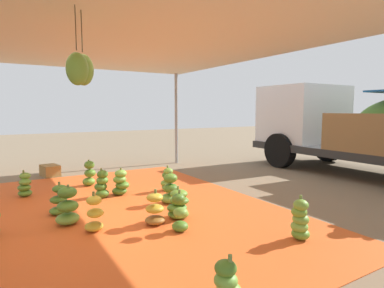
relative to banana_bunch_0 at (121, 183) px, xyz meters
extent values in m
plane|color=#7F6B51|center=(0.95, 2.49, -0.24)|extent=(40.00, 40.00, 0.00)
cube|color=#E05B23|center=(0.95, -0.51, -0.24)|extent=(6.66, 5.22, 0.01)
cylinder|color=#9EA0A5|center=(-2.85, 2.79, 1.16)|extent=(0.10, 0.10, 2.81)
cube|color=beige|center=(0.95, -0.51, 2.59)|extent=(8.00, 7.00, 0.06)
cylinder|color=#4C422D|center=(2.28, -1.21, 2.32)|extent=(0.01, 0.01, 0.48)
ellipsoid|color=#6B9E38|center=(2.28, -1.21, 1.88)|extent=(0.24, 0.24, 0.36)
cylinder|color=#4C422D|center=(2.13, -1.11, 2.33)|extent=(0.01, 0.01, 0.47)
ellipsoid|color=#75A83D|center=(2.13, -1.11, 1.90)|extent=(0.24, 0.24, 0.36)
ellipsoid|color=#477523|center=(-0.01, -0.02, -0.15)|extent=(0.37, 0.37, 0.15)
ellipsoid|color=#518428|center=(0.02, 0.03, -0.04)|extent=(0.30, 0.30, 0.15)
ellipsoid|color=#6B9E38|center=(0.00, -0.02, 0.08)|extent=(0.32, 0.32, 0.15)
ellipsoid|color=#75A83D|center=(0.00, 0.01, 0.19)|extent=(0.25, 0.25, 0.15)
cylinder|color=olive|center=(0.02, 0.01, 0.25)|extent=(0.04, 0.04, 0.12)
ellipsoid|color=#75A83D|center=(0.18, 0.94, -0.16)|extent=(0.27, 0.27, 0.14)
ellipsoid|color=#6B9E38|center=(0.18, 0.92, -0.08)|extent=(0.33, 0.33, 0.14)
ellipsoid|color=#518428|center=(0.22, 0.96, 0.01)|extent=(0.28, 0.28, 0.14)
ellipsoid|color=#477523|center=(0.20, 0.92, 0.09)|extent=(0.22, 0.22, 0.14)
ellipsoid|color=#6B9E38|center=(0.22, 0.94, 0.18)|extent=(0.26, 0.26, 0.14)
cylinder|color=olive|center=(0.19, 0.94, 0.24)|extent=(0.04, 0.04, 0.12)
ellipsoid|color=#518428|center=(-0.83, -1.63, -0.16)|extent=(0.34, 0.34, 0.13)
ellipsoid|color=#518428|center=(-0.83, -1.64, -0.06)|extent=(0.32, 0.32, 0.13)
ellipsoid|color=#6B9E38|center=(-0.82, -1.62, 0.05)|extent=(0.28, 0.28, 0.13)
ellipsoid|color=#6B9E38|center=(-0.88, -1.61, 0.16)|extent=(0.22, 0.22, 0.13)
cylinder|color=olive|center=(-0.85, -1.64, 0.22)|extent=(0.04, 0.04, 0.12)
ellipsoid|color=#518428|center=(0.65, -1.24, -0.17)|extent=(0.34, 0.34, 0.12)
ellipsoid|color=#477523|center=(0.61, -1.23, 0.00)|extent=(0.34, 0.34, 0.12)
ellipsoid|color=#477523|center=(0.59, -1.20, 0.17)|extent=(0.27, 0.27, 0.12)
cylinder|color=olive|center=(0.62, -1.21, 0.23)|extent=(0.04, 0.04, 0.12)
ellipsoid|color=#996628|center=(1.85, -0.10, -0.17)|extent=(0.41, 0.41, 0.12)
ellipsoid|color=gold|center=(1.85, -0.11, 0.00)|extent=(0.33, 0.33, 0.12)
ellipsoid|color=gold|center=(1.86, -0.11, 0.17)|extent=(0.27, 0.27, 0.12)
cylinder|color=olive|center=(1.85, -0.09, 0.23)|extent=(0.04, 0.04, 0.12)
ellipsoid|color=#6B9E38|center=(1.01, 0.56, -0.14)|extent=(0.42, 0.42, 0.17)
ellipsoid|color=#477523|center=(1.03, 0.58, 0.04)|extent=(0.29, 0.29, 0.17)
ellipsoid|color=#518428|center=(1.02, 0.58, 0.22)|extent=(0.27, 0.27, 0.17)
cylinder|color=olive|center=(1.01, 0.58, 0.28)|extent=(0.04, 0.04, 0.12)
ellipsoid|color=#75A83D|center=(1.19, -1.20, -0.15)|extent=(0.47, 0.47, 0.17)
ellipsoid|color=#518428|center=(1.21, -1.20, 0.05)|extent=(0.35, 0.35, 0.17)
ellipsoid|color=#477523|center=(1.18, -1.19, 0.24)|extent=(0.27, 0.27, 0.17)
cylinder|color=olive|center=(1.20, -1.18, 0.30)|extent=(0.04, 0.04, 0.12)
ellipsoid|color=#477523|center=(0.03, -0.37, -0.15)|extent=(0.35, 0.35, 0.16)
ellipsoid|color=#477523|center=(-0.02, -0.39, -0.03)|extent=(0.34, 0.34, 0.16)
ellipsoid|color=#518428|center=(-0.01, -0.35, 0.09)|extent=(0.28, 0.28, 0.16)
ellipsoid|color=#477523|center=(0.00, -0.35, 0.22)|extent=(0.29, 0.29, 0.16)
cylinder|color=olive|center=(0.00, -0.37, 0.28)|extent=(0.04, 0.04, 0.12)
ellipsoid|color=#6B9E38|center=(4.01, -0.45, 0.04)|extent=(0.26, 0.26, 0.14)
ellipsoid|color=#477523|center=(4.00, -0.45, 0.14)|extent=(0.23, 0.23, 0.14)
cylinder|color=olive|center=(4.03, -0.43, 0.20)|extent=(0.04, 0.04, 0.12)
ellipsoid|color=#518428|center=(2.28, 0.08, -0.16)|extent=(0.28, 0.28, 0.14)
ellipsoid|color=#75A83D|center=(2.29, 0.08, 0.04)|extent=(0.29, 0.29, 0.14)
ellipsoid|color=#477523|center=(2.27, 0.05, 0.23)|extent=(0.26, 0.26, 0.14)
cylinder|color=olive|center=(2.28, 0.07, 0.29)|extent=(0.04, 0.04, 0.12)
ellipsoid|color=gold|center=(1.65, -0.94, -0.17)|extent=(0.27, 0.27, 0.13)
ellipsoid|color=gold|center=(1.65, -0.91, 0.02)|extent=(0.31, 0.31, 0.13)
ellipsoid|color=gold|center=(1.68, -0.93, 0.21)|extent=(0.29, 0.29, 0.13)
cylinder|color=olive|center=(1.67, -0.93, 0.27)|extent=(0.04, 0.04, 0.12)
ellipsoid|color=#60932D|center=(1.79, 0.32, -0.17)|extent=(0.47, 0.47, 0.13)
ellipsoid|color=#518428|center=(1.81, 0.28, -0.06)|extent=(0.43, 0.43, 0.13)
ellipsoid|color=#518428|center=(1.82, 0.33, 0.05)|extent=(0.36, 0.36, 0.13)
ellipsoid|color=#60932D|center=(1.82, 0.31, 0.16)|extent=(0.38, 0.38, 0.13)
cylinder|color=olive|center=(1.80, 0.31, 0.22)|extent=(0.04, 0.04, 0.12)
ellipsoid|color=#60932D|center=(-1.11, -0.36, -0.14)|extent=(0.35, 0.35, 0.18)
ellipsoid|color=#518428|center=(-1.10, -0.33, 0.05)|extent=(0.27, 0.27, 0.18)
ellipsoid|color=#518428|center=(-1.09, -0.34, 0.23)|extent=(0.27, 0.27, 0.18)
cylinder|color=olive|center=(-1.08, -0.35, 0.29)|extent=(0.04, 0.04, 0.12)
ellipsoid|color=#60932D|center=(3.33, 1.28, -0.16)|extent=(0.33, 0.33, 0.15)
ellipsoid|color=#75A83D|center=(3.32, 1.26, -0.06)|extent=(0.25, 0.25, 0.15)
ellipsoid|color=#6B9E38|center=(3.33, 1.26, 0.04)|extent=(0.29, 0.29, 0.15)
ellipsoid|color=#60932D|center=(3.32, 1.24, 0.14)|extent=(0.21, 0.21, 0.15)
ellipsoid|color=#6B9E38|center=(3.35, 1.24, 0.24)|extent=(0.27, 0.27, 0.15)
cylinder|color=olive|center=(3.32, 1.26, 0.30)|extent=(0.04, 0.04, 0.12)
cube|color=#2D2D2D|center=(1.69, 6.11, 0.36)|extent=(6.68, 2.46, 0.20)
cube|color=silver|center=(-0.71, 6.12, 1.31)|extent=(1.88, 2.24, 1.70)
cube|color=#232D38|center=(-1.65, 6.13, 1.65)|extent=(0.03, 1.94, 0.75)
cylinder|color=black|center=(-0.58, 5.01, 0.26)|extent=(1.00, 0.28, 1.00)
cylinder|color=black|center=(-0.57, 7.23, 0.26)|extent=(1.00, 0.28, 1.00)
cube|color=olive|center=(-2.72, -0.94, -0.10)|extent=(0.59, 0.46, 0.28)
camera|label=1|loc=(5.99, -1.97, 1.43)|focal=29.74mm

